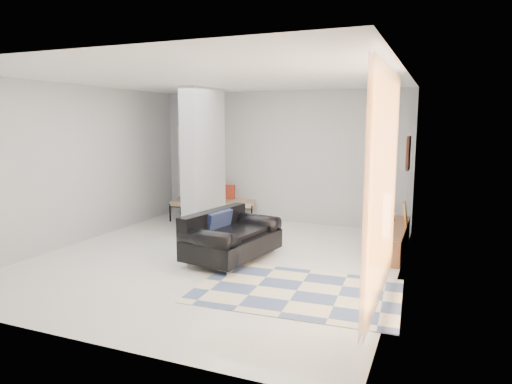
% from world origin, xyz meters
% --- Properties ---
extents(floor, '(6.00, 6.00, 0.00)m').
position_xyz_m(floor, '(0.00, 0.00, 0.00)').
color(floor, white).
rests_on(floor, ground).
extents(ceiling, '(6.00, 6.00, 0.00)m').
position_xyz_m(ceiling, '(0.00, 0.00, 2.80)').
color(ceiling, white).
rests_on(ceiling, wall_back).
extents(wall_back, '(6.00, 0.00, 6.00)m').
position_xyz_m(wall_back, '(0.00, 3.00, 1.40)').
color(wall_back, '#B2B5B7').
rests_on(wall_back, ground).
extents(wall_front, '(6.00, 0.00, 6.00)m').
position_xyz_m(wall_front, '(0.00, -3.00, 1.40)').
color(wall_front, '#B2B5B7').
rests_on(wall_front, ground).
extents(wall_left, '(0.00, 6.00, 6.00)m').
position_xyz_m(wall_left, '(-2.75, 0.00, 1.40)').
color(wall_left, '#B2B5B7').
rests_on(wall_left, ground).
extents(wall_right, '(0.00, 6.00, 6.00)m').
position_xyz_m(wall_right, '(2.75, 0.00, 1.40)').
color(wall_right, '#B2B5B7').
rests_on(wall_right, ground).
extents(partition_column, '(0.35, 1.20, 2.80)m').
position_xyz_m(partition_column, '(-1.10, 1.60, 1.40)').
color(partition_column, '#A7ABAE').
rests_on(partition_column, floor).
extents(hallway_door, '(0.85, 0.06, 2.04)m').
position_xyz_m(hallway_door, '(-2.10, 2.96, 1.02)').
color(hallway_door, silver).
rests_on(hallway_door, floor).
extents(curtain, '(0.00, 2.55, 2.55)m').
position_xyz_m(curtain, '(2.67, -1.15, 1.45)').
color(curtain, orange).
rests_on(curtain, wall_right).
extents(wall_art, '(0.04, 0.45, 0.55)m').
position_xyz_m(wall_art, '(2.72, 1.53, 1.65)').
color(wall_art, '#3A1A10').
rests_on(wall_art, wall_right).
extents(media_console, '(0.45, 2.04, 0.80)m').
position_xyz_m(media_console, '(2.52, 1.53, 0.20)').
color(media_console, brown).
rests_on(media_console, floor).
extents(loveseat, '(1.18, 1.72, 0.76)m').
position_xyz_m(loveseat, '(0.20, 0.03, 0.35)').
color(loveseat, silver).
rests_on(loveseat, floor).
extents(daybed, '(1.96, 1.20, 0.77)m').
position_xyz_m(daybed, '(-1.43, 2.62, 0.41)').
color(daybed, black).
rests_on(daybed, floor).
extents(area_rug, '(2.66, 1.85, 0.01)m').
position_xyz_m(area_rug, '(1.60, -0.90, 0.01)').
color(area_rug, beige).
rests_on(area_rug, floor).
extents(cylinder_lamp, '(0.12, 0.12, 0.68)m').
position_xyz_m(cylinder_lamp, '(2.50, 0.78, 0.74)').
color(cylinder_lamp, white).
rests_on(cylinder_lamp, media_console).
extents(bronze_figurine, '(0.12, 0.12, 0.23)m').
position_xyz_m(bronze_figurine, '(2.47, 2.04, 0.51)').
color(bronze_figurine, black).
rests_on(bronze_figurine, media_console).
extents(vase, '(0.20, 0.20, 0.20)m').
position_xyz_m(vase, '(2.47, 1.15, 0.50)').
color(vase, silver).
rests_on(vase, media_console).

